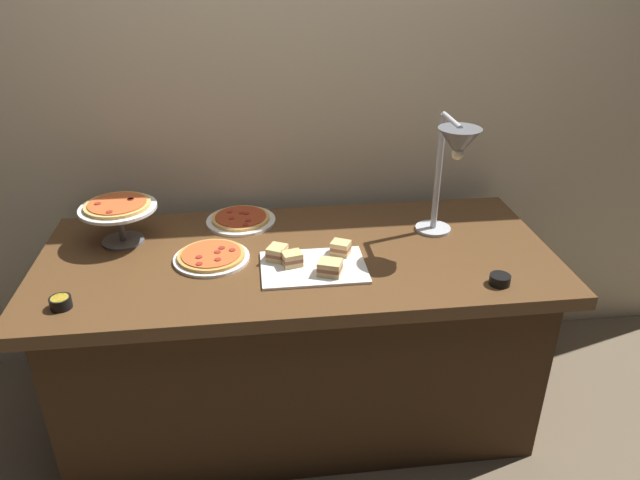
% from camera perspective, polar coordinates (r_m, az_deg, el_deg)
% --- Properties ---
extents(ground_plane, '(8.00, 8.00, 0.00)m').
position_cam_1_polar(ground_plane, '(2.65, -1.91, -15.88)').
color(ground_plane, brown).
extents(back_wall, '(4.40, 0.04, 2.40)m').
position_cam_1_polar(back_wall, '(2.51, -3.41, 13.10)').
color(back_wall, '#C6B593').
rests_on(back_wall, ground_plane).
extents(buffet_table, '(1.90, 0.84, 0.76)m').
position_cam_1_polar(buffet_table, '(2.40, -2.05, -9.15)').
color(buffet_table, brown).
rests_on(buffet_table, ground_plane).
extents(heat_lamp, '(0.15, 0.33, 0.48)m').
position_cam_1_polar(heat_lamp, '(2.15, 12.77, 8.14)').
color(heat_lamp, '#B7BABF').
rests_on(heat_lamp, buffet_table).
extents(pizza_plate_front, '(0.28, 0.28, 0.03)m').
position_cam_1_polar(pizza_plate_front, '(2.46, -7.62, 1.98)').
color(pizza_plate_front, white).
rests_on(pizza_plate_front, buffet_table).
extents(pizza_plate_center, '(0.28, 0.28, 0.03)m').
position_cam_1_polar(pizza_plate_center, '(2.19, -10.39, -1.59)').
color(pizza_plate_center, white).
rests_on(pizza_plate_center, buffet_table).
extents(pizza_plate_raised_stand, '(0.29, 0.29, 0.17)m').
position_cam_1_polar(pizza_plate_raised_stand, '(2.35, -18.83, 2.71)').
color(pizza_plate_raised_stand, '#595B60').
rests_on(pizza_plate_raised_stand, buffet_table).
extents(sandwich_platter, '(0.37, 0.26, 0.06)m').
position_cam_1_polar(sandwich_platter, '(2.10, -0.77, -2.19)').
color(sandwich_platter, white).
rests_on(sandwich_platter, buffet_table).
extents(sauce_cup_near, '(0.07, 0.07, 0.03)m').
position_cam_1_polar(sauce_cup_near, '(2.09, 16.91, -3.64)').
color(sauce_cup_near, black).
rests_on(sauce_cup_near, buffet_table).
extents(sauce_cup_far, '(0.07, 0.07, 0.04)m').
position_cam_1_polar(sauce_cup_far, '(2.05, -23.68, -5.50)').
color(sauce_cup_far, black).
rests_on(sauce_cup_far, buffet_table).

